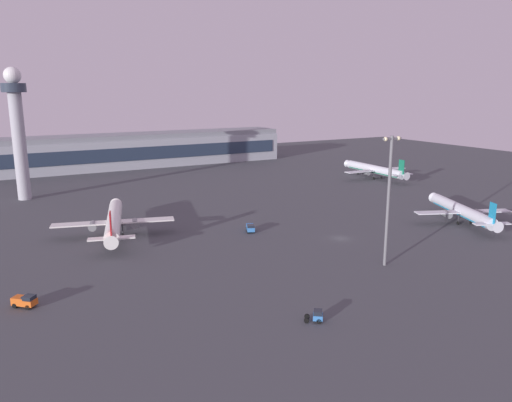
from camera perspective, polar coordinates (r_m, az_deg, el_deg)
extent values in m
plane|color=#424449|center=(131.21, 9.65, -4.24)|extent=(416.00, 416.00, 0.00)
cube|color=#9EA3AD|center=(255.58, -14.08, 5.40)|extent=(155.82, 22.00, 14.00)
cube|color=#263347|center=(244.76, -13.41, 5.29)|extent=(149.59, 0.40, 6.16)
cube|color=gray|center=(254.72, -14.18, 7.23)|extent=(155.82, 19.80, 2.40)
cylinder|color=#A8A8B2|center=(190.07, -25.47, 5.61)|extent=(4.40, 4.40, 36.82)
cylinder|color=#2D3847|center=(189.08, -26.05, 11.60)|extent=(8.00, 8.00, 3.00)
sphere|color=silver|center=(189.13, -26.17, 12.81)|extent=(5.60, 5.60, 5.60)
cylinder|color=silver|center=(155.50, 22.50, -1.00)|extent=(15.08, 30.38, 3.32)
cone|color=silver|center=(169.99, 19.82, 0.32)|extent=(3.72, 3.15, 3.16)
cone|color=silver|center=(141.38, 25.77, -2.61)|extent=(3.70, 3.41, 2.99)
cube|color=silver|center=(154.80, 22.65, -1.14)|extent=(27.21, 13.91, 0.31)
cube|color=silver|center=(142.69, 25.43, -2.37)|extent=(9.70, 5.61, 0.31)
cube|color=#1984B2|center=(142.30, 25.48, -1.30)|extent=(1.31, 2.69, 5.69)
cylinder|color=slate|center=(152.67, 21.05, -1.43)|extent=(2.98, 3.65, 1.92)
cylinder|color=slate|center=(157.31, 24.17, -1.30)|extent=(2.98, 3.65, 1.92)
cube|color=#1984B2|center=(155.70, 22.48, -1.33)|extent=(13.82, 27.92, 0.31)
cylinder|color=#333338|center=(164.47, 20.79, -0.71)|extent=(0.24, 0.24, 3.11)
cylinder|color=black|center=(164.81, 20.75, -1.23)|extent=(0.69, 1.02, 0.96)
cylinder|color=#333338|center=(153.08, 22.21, -1.78)|extent=(0.24, 0.24, 3.11)
cylinder|color=black|center=(153.45, 22.16, -2.35)|extent=(0.69, 1.02, 0.96)
cylinder|color=#333338|center=(154.94, 23.46, -1.73)|extent=(0.24, 0.24, 3.11)
cylinder|color=black|center=(155.31, 23.41, -2.28)|extent=(0.69, 1.02, 0.96)
cylinder|color=silver|center=(136.42, -15.98, -2.16)|extent=(12.63, 34.79, 3.70)
cone|color=silver|center=(154.57, -15.77, -0.43)|extent=(4.00, 3.16, 3.51)
cone|color=silver|center=(118.25, -16.26, -4.45)|extent=(3.92, 3.49, 3.33)
cube|color=silver|center=(135.53, -15.99, -2.35)|extent=(31.08, 11.81, 0.34)
cube|color=silver|center=(119.96, -16.23, -4.11)|extent=(10.94, 5.02, 0.34)
cube|color=red|center=(119.45, -16.32, -2.71)|extent=(1.09, 3.08, 6.32)
cylinder|color=slate|center=(136.05, -18.22, -2.74)|extent=(2.97, 3.94, 2.14)
cylinder|color=slate|center=(135.57, -13.71, -2.51)|extent=(2.97, 3.94, 2.14)
cube|color=red|center=(136.68, -15.96, -2.57)|extent=(11.55, 31.99, 0.35)
cylinder|color=#333338|center=(147.70, -15.81, -1.72)|extent=(0.27, 0.27, 3.45)
cylinder|color=black|center=(148.13, -15.77, -2.37)|extent=(0.65, 1.13, 1.07)
cylinder|color=#333338|center=(134.63, -16.88, -3.18)|extent=(0.27, 0.27, 3.45)
cylinder|color=black|center=(135.10, -16.83, -3.88)|extent=(0.65, 1.13, 1.07)
cylinder|color=#333338|center=(134.44, -15.06, -3.09)|extent=(0.27, 0.27, 3.45)
cylinder|color=black|center=(134.90, -15.01, -3.79)|extent=(0.65, 1.13, 1.07)
cylinder|color=silver|center=(221.65, 13.42, 3.55)|extent=(4.82, 34.31, 3.61)
cone|color=silver|center=(235.69, 10.57, 4.21)|extent=(3.51, 2.40, 3.43)
cone|color=silver|center=(208.13, 16.68, 2.78)|extent=(3.34, 2.77, 3.25)
cube|color=silver|center=(220.97, 13.58, 3.47)|extent=(30.52, 4.88, 0.33)
cube|color=silver|center=(209.39, 16.35, 2.92)|extent=(10.52, 2.65, 0.33)
cube|color=#146B4C|center=(209.15, 16.34, 3.71)|extent=(0.39, 3.05, 6.18)
cylinder|color=slate|center=(217.75, 12.52, 3.21)|extent=(2.21, 3.49, 2.09)
cylinder|color=slate|center=(224.46, 14.59, 3.38)|extent=(2.21, 3.49, 2.09)
cube|color=#146B4C|center=(221.81, 13.41, 3.30)|extent=(4.36, 31.56, 0.34)
cylinder|color=#333338|center=(230.26, 11.65, 3.54)|extent=(0.27, 0.27, 3.37)
cylinder|color=black|center=(230.53, 11.63, 3.13)|extent=(0.42, 1.06, 1.05)
cylinder|color=#333338|center=(218.80, 13.38, 2.99)|extent=(0.27, 0.27, 3.37)
cylinder|color=black|center=(219.08, 13.36, 2.56)|extent=(0.42, 1.06, 1.05)
cylinder|color=#333338|center=(221.49, 14.21, 3.06)|extent=(0.27, 0.27, 3.37)
cylinder|color=black|center=(221.77, 14.19, 2.63)|extent=(0.42, 1.06, 1.05)
cube|color=#D85919|center=(98.33, -24.56, -10.51)|extent=(2.90, 2.89, 1.10)
cube|color=#1E232D|center=(98.00, -24.61, -10.03)|extent=(2.60, 2.60, 0.70)
cube|color=#D85919|center=(99.39, -25.45, -10.26)|extent=(3.07, 3.03, 1.40)
cylinder|color=black|center=(98.98, -24.09, -10.66)|extent=(0.87, 0.82, 0.90)
cylinder|color=black|center=(97.76, -24.69, -11.01)|extent=(0.87, 0.82, 0.90)
cylinder|color=black|center=(100.56, -25.34, -10.41)|extent=(0.87, 0.82, 0.90)
cylinder|color=black|center=(99.36, -25.94, -10.75)|extent=(0.87, 0.82, 0.90)
cube|color=#3372BF|center=(133.97, -0.60, -3.25)|extent=(2.64, 2.70, 1.10)
cube|color=#1E232D|center=(133.72, -0.60, -2.88)|extent=(2.40, 2.40, 0.70)
cube|color=#3372BF|center=(135.73, -0.69, -2.98)|extent=(2.68, 2.95, 1.40)
cylinder|color=black|center=(133.93, -0.22, -3.50)|extent=(0.62, 0.95, 0.90)
cylinder|color=black|center=(133.75, -0.95, -3.53)|extent=(0.62, 0.95, 0.90)
cylinder|color=black|center=(136.50, -0.35, -3.19)|extent=(0.62, 0.95, 0.90)
cylinder|color=black|center=(136.32, -1.06, -3.21)|extent=(0.62, 0.95, 0.90)
cube|color=#3372BF|center=(85.41, 7.11, -13.03)|extent=(2.36, 2.40, 0.90)
cube|color=#1E232D|center=(85.07, 7.13, -12.54)|extent=(2.12, 2.17, 0.70)
cylinder|color=black|center=(86.28, 7.26, -13.08)|extent=(0.90, 0.78, 0.90)
cylinder|color=black|center=(84.93, 7.25, -13.52)|extent=(0.90, 0.78, 0.90)
cylinder|color=black|center=(86.30, 5.87, -13.04)|extent=(0.90, 0.78, 0.90)
cylinder|color=black|center=(84.95, 5.83, -13.48)|extent=(0.90, 0.78, 0.90)
cylinder|color=slate|center=(109.94, 14.93, -0.15)|extent=(0.70, 0.70, 28.39)
cube|color=slate|center=(107.83, 15.34, 6.91)|extent=(4.80, 0.40, 0.40)
sphere|color=#F9EAB2|center=(106.59, 14.64, 6.89)|extent=(0.90, 0.90, 0.90)
sphere|color=#F9EAB2|center=(109.09, 16.02, 6.93)|extent=(0.90, 0.90, 0.90)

